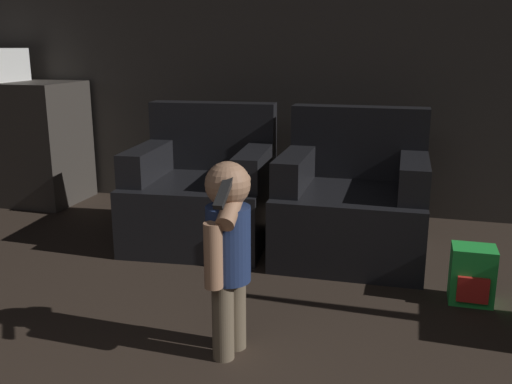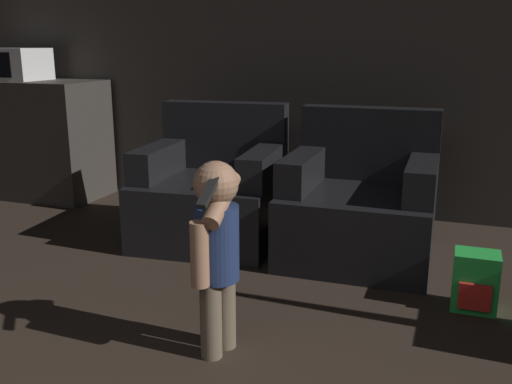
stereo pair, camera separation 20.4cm
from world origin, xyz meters
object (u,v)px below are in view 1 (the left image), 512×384
(armchair_right, at_px, (352,204))
(person_toddler, at_px, (228,244))
(armchair_left, at_px, (203,193))
(toy_backpack, at_px, (472,275))

(armchair_right, height_order, person_toddler, armchair_right)
(person_toddler, bearing_deg, armchair_left, -142.48)
(person_toddler, bearing_deg, toy_backpack, 141.03)
(armchair_left, relative_size, armchair_right, 1.07)
(armchair_right, bearing_deg, armchair_left, 179.07)
(person_toddler, height_order, toy_backpack, person_toddler)
(toy_backpack, bearing_deg, person_toddler, -141.93)
(armchair_left, relative_size, person_toddler, 1.14)
(person_toddler, xyz_separation_m, toy_backpack, (1.00, 0.78, -0.34))
(armchair_left, height_order, person_toddler, armchair_left)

